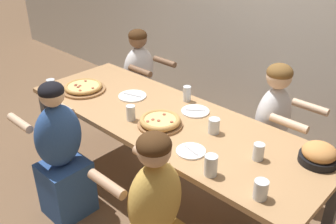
% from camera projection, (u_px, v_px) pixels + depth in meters
% --- Properties ---
extents(ground_plane, '(18.00, 18.00, 0.00)m').
position_uv_depth(ground_plane, '(168.00, 199.00, 3.16)').
color(ground_plane, brown).
rests_on(ground_plane, ground).
extents(dining_table, '(2.46, 0.85, 0.79)m').
position_uv_depth(dining_table, '(168.00, 127.00, 2.83)').
color(dining_table, tan).
rests_on(dining_table, ground).
extents(pizza_board_main, '(0.38, 0.38, 0.05)m').
position_uv_depth(pizza_board_main, '(83.00, 88.00, 3.21)').
color(pizza_board_main, '#996B42').
rests_on(pizza_board_main, dining_table).
extents(pizza_board_second, '(0.33, 0.33, 0.06)m').
position_uv_depth(pizza_board_second, '(160.00, 122.00, 2.68)').
color(pizza_board_second, '#996B42').
rests_on(pizza_board_second, dining_table).
extents(skillet_bowl, '(0.34, 0.23, 0.13)m').
position_uv_depth(skillet_bowl, '(319.00, 155.00, 2.27)').
color(skillet_bowl, black).
rests_on(skillet_bowl, dining_table).
extents(empty_plate_a, '(0.22, 0.22, 0.02)m').
position_uv_depth(empty_plate_a, '(195.00, 111.00, 2.87)').
color(empty_plate_a, white).
rests_on(empty_plate_a, dining_table).
extents(empty_plate_b, '(0.19, 0.19, 0.02)m').
position_uv_depth(empty_plate_b, '(191.00, 151.00, 2.39)').
color(empty_plate_b, white).
rests_on(empty_plate_b, dining_table).
extents(empty_plate_c, '(0.23, 0.23, 0.02)m').
position_uv_depth(empty_plate_c, '(132.00, 96.00, 3.11)').
color(empty_plate_c, white).
rests_on(empty_plate_c, dining_table).
extents(drinking_glass_a, '(0.07, 0.07, 0.11)m').
position_uv_depth(drinking_glass_a, '(258.00, 153.00, 2.30)').
color(drinking_glass_a, silver).
rests_on(drinking_glass_a, dining_table).
extents(drinking_glass_b, '(0.08, 0.08, 0.13)m').
position_uv_depth(drinking_glass_b, '(211.00, 166.00, 2.16)').
color(drinking_glass_b, silver).
rests_on(drinking_glass_b, dining_table).
extents(drinking_glass_c, '(0.08, 0.08, 0.11)m').
position_uv_depth(drinking_glass_c, '(261.00, 191.00, 1.99)').
color(drinking_glass_c, silver).
rests_on(drinking_glass_c, dining_table).
extents(drinking_glass_d, '(0.06, 0.06, 0.13)m').
position_uv_depth(drinking_glass_d, '(187.00, 94.00, 3.01)').
color(drinking_glass_d, silver).
rests_on(drinking_glass_d, dining_table).
extents(drinking_glass_e, '(0.07, 0.07, 0.10)m').
position_uv_depth(drinking_glass_e, '(51.00, 86.00, 3.19)').
color(drinking_glass_e, silver).
rests_on(drinking_glass_e, dining_table).
extents(drinking_glass_f, '(0.08, 0.08, 0.11)m').
position_uv_depth(drinking_glass_f, '(214.00, 126.00, 2.58)').
color(drinking_glass_f, silver).
rests_on(drinking_glass_f, dining_table).
extents(drinking_glass_g, '(0.07, 0.07, 0.11)m').
position_uv_depth(drinking_glass_g, '(131.00, 114.00, 2.74)').
color(drinking_glass_g, silver).
rests_on(drinking_glass_g, dining_table).
extents(diner_far_left, '(0.51, 0.40, 1.13)m').
position_uv_depth(diner_far_left, '(140.00, 87.00, 3.94)').
color(diner_far_left, silver).
rests_on(diner_far_left, ground).
extents(diner_far_midright, '(0.51, 0.40, 1.17)m').
position_uv_depth(diner_far_midright, '(270.00, 138.00, 3.00)').
color(diner_far_midright, silver).
rests_on(diner_far_midright, ground).
extents(diner_near_midright, '(0.51, 0.40, 1.15)m').
position_uv_depth(diner_near_midright, '(155.00, 224.00, 2.20)').
color(diner_near_midright, gold).
rests_on(diner_near_midright, ground).
extents(diner_near_midleft, '(0.51, 0.40, 1.13)m').
position_uv_depth(diner_near_midleft, '(62.00, 158.00, 2.81)').
color(diner_near_midleft, '#2D5193').
rests_on(diner_near_midleft, ground).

